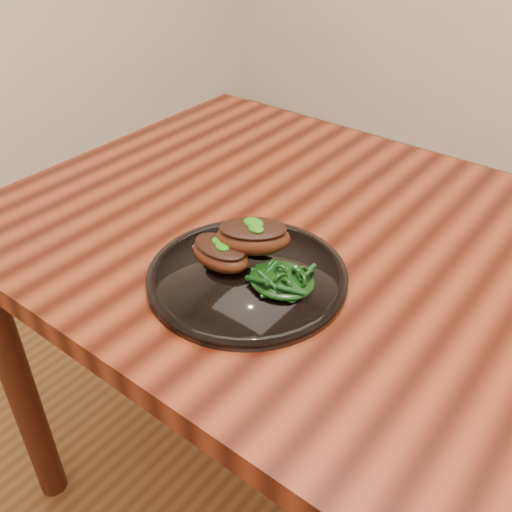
# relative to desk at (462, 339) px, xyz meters

# --- Properties ---
(desk) EXTENTS (1.60, 0.80, 0.75)m
(desk) POSITION_rel_desk_xyz_m (0.00, 0.00, 0.00)
(desk) COLOR black
(desk) RESTS_ON ground
(plate) EXTENTS (0.29, 0.29, 0.02)m
(plate) POSITION_rel_desk_xyz_m (-0.27, -0.17, 0.09)
(plate) COLOR black
(plate) RESTS_ON desk
(lamb_chop_front) EXTENTS (0.10, 0.07, 0.04)m
(lamb_chop_front) POSITION_rel_desk_xyz_m (-0.31, -0.18, 0.12)
(lamb_chop_front) COLOR #441A0D
(lamb_chop_front) RESTS_ON plate
(lamb_chop_back) EXTENTS (0.13, 0.12, 0.05)m
(lamb_chop_back) POSITION_rel_desk_xyz_m (-0.28, -0.14, 0.14)
(lamb_chop_back) COLOR #441A0D
(lamb_chop_back) RESTS_ON plate
(herb_smear) EXTENTS (0.07, 0.05, 0.00)m
(herb_smear) POSITION_rel_desk_xyz_m (-0.30, -0.11, 0.10)
(herb_smear) COLOR #104A08
(herb_smear) RESTS_ON plate
(greens_heap) EXTENTS (0.09, 0.09, 0.04)m
(greens_heap) POSITION_rel_desk_xyz_m (-0.21, -0.16, 0.11)
(greens_heap) COLOR black
(greens_heap) RESTS_ON plate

